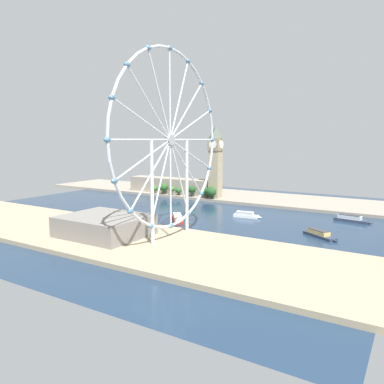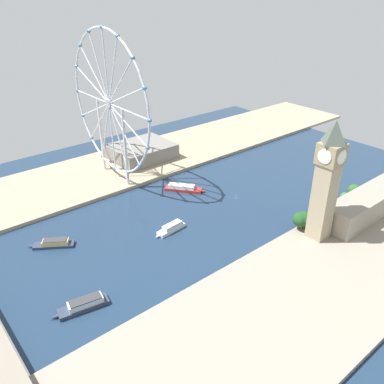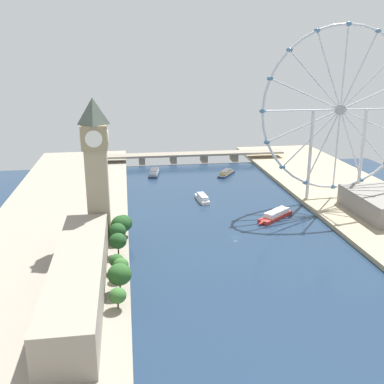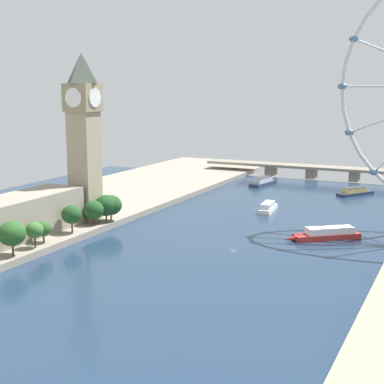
# 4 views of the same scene
# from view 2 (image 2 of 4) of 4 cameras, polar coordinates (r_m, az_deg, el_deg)

# --- Properties ---
(ground_plane) EXTENTS (390.30, 390.30, 0.00)m
(ground_plane) POSITION_cam_2_polar(r_m,az_deg,el_deg) (336.15, 6.29, -0.51)
(ground_plane) COLOR #1E334C
(riverbank_left) EXTENTS (90.00, 520.00, 3.00)m
(riverbank_left) POSITION_cam_2_polar(r_m,az_deg,el_deg) (282.73, 22.54, -8.33)
(riverbank_left) COLOR gray
(riverbank_left) RESTS_ON ground_plane
(riverbank_right) EXTENTS (90.00, 520.00, 3.00)m
(riverbank_right) POSITION_cam_2_polar(r_m,az_deg,el_deg) (411.56, -4.70, 5.25)
(riverbank_right) COLOR tan
(riverbank_right) RESTS_ON ground_plane
(clock_tower) EXTENTS (15.22, 15.22, 82.55)m
(clock_tower) POSITION_cam_2_polar(r_m,az_deg,el_deg) (269.63, 18.66, 1.66)
(clock_tower) COLOR tan
(clock_tower) RESTS_ON riverbank_left
(parliament_block) EXTENTS (22.00, 116.27, 18.37)m
(parliament_block) POSITION_cam_2_polar(r_m,az_deg,el_deg) (335.41, 24.89, -0.83)
(parliament_block) COLOR gray
(parliament_block) RESTS_ON riverbank_left
(tree_row_embankment) EXTENTS (14.04, 91.09, 13.93)m
(tree_row_embankment) POSITION_cam_2_polar(r_m,az_deg,el_deg) (310.23, 18.50, -2.16)
(tree_row_embankment) COLOR #513823
(tree_row_embankment) RESTS_ON riverbank_left
(ferris_wheel) EXTENTS (122.35, 3.20, 126.86)m
(ferris_wheel) POSITION_cam_2_polar(r_m,az_deg,el_deg) (344.81, -11.73, 12.12)
(ferris_wheel) COLOR silver
(ferris_wheel) RESTS_ON riverbank_right
(riverside_hall) EXTENTS (47.41, 57.20, 14.03)m
(riverside_hall) POSITION_cam_2_polar(r_m,az_deg,el_deg) (400.51, -7.17, 5.79)
(riverside_hall) COLOR gray
(riverside_hall) RESTS_ON riverbank_right
(tour_boat_0) EXTENTS (12.80, 32.42, 5.98)m
(tour_boat_0) POSITION_cam_2_polar(r_m,az_deg,el_deg) (233.29, -15.20, -15.26)
(tour_boat_0) COLOR #2D384C
(tour_boat_0) RESTS_ON ground_plane
(tour_boat_1) EXTENTS (31.80, 26.89, 5.56)m
(tour_boat_1) POSITION_cam_2_polar(r_m,az_deg,el_deg) (340.92, -1.26, 0.54)
(tour_boat_1) COLOR #B22D28
(tour_boat_1) RESTS_ON ground_plane
(tour_boat_2) EXTENTS (8.39, 26.60, 5.42)m
(tour_boat_2) POSITION_cam_2_polar(r_m,az_deg,el_deg) (287.12, -3.00, -5.16)
(tour_boat_2) COLOR white
(tour_boat_2) RESTS_ON ground_plane
(tour_boat_3) EXTENTS (21.34, 28.63, 5.26)m
(tour_boat_3) POSITION_cam_2_polar(r_m,az_deg,el_deg) (286.63, -19.09, -6.96)
(tour_boat_3) COLOR #2D384C
(tour_boat_3) RESTS_ON ground_plane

